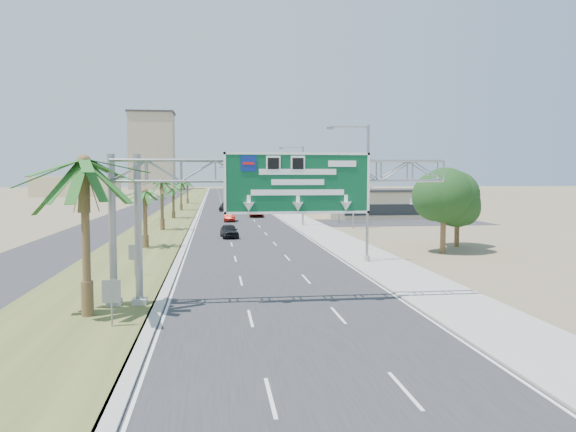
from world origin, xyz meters
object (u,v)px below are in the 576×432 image
(palm_near, at_px, (84,163))
(signal_mast, at_px, (269,185))
(pole_sign_blue, at_px, (354,181))
(pole_sign_red_far, at_px, (306,176))
(car_left_lane, at_px, (229,231))
(store_building, at_px, (382,204))
(sign_gantry, at_px, (265,182))
(car_mid_lane, at_px, (230,216))
(car_far, at_px, (226,207))
(pole_sign_red_near, at_px, (339,167))
(car_right_lane, at_px, (256,213))

(palm_near, distance_m, signal_mast, 65.60)
(pole_sign_blue, xyz_separation_m, pole_sign_red_far, (-1.36, 27.05, 0.58))
(car_left_lane, xyz_separation_m, pole_sign_red_far, (13.71, 35.25, 5.64))
(store_building, distance_m, pole_sign_red_far, 14.40)
(sign_gantry, relative_size, store_building, 0.93)
(car_mid_lane, distance_m, pole_sign_blue, 19.68)
(store_building, bearing_deg, car_left_lane, -132.54)
(car_far, xyz_separation_m, pole_sign_red_near, (14.23, -28.46, 6.71))
(sign_gantry, xyz_separation_m, store_building, (23.06, 56.07, -4.06))
(sign_gantry, height_order, pole_sign_blue, pole_sign_blue)
(car_right_lane, bearing_deg, pole_sign_red_far, 41.44)
(signal_mast, xyz_separation_m, pole_sign_blue, (7.83, -24.00, 0.90))
(signal_mast, bearing_deg, car_left_lane, -102.67)
(car_mid_lane, distance_m, pole_sign_red_far, 20.46)
(pole_sign_red_near, distance_m, pole_sign_red_far, 20.03)
(car_left_lane, bearing_deg, pole_sign_red_far, 63.70)
(car_mid_lane, relative_size, pole_sign_blue, 0.55)
(car_right_lane, xyz_separation_m, pole_sign_red_near, (10.00, -12.97, 6.87))
(car_mid_lane, xyz_separation_m, car_right_lane, (4.27, 7.70, -0.07))
(palm_near, xyz_separation_m, pole_sign_blue, (22.20, 39.98, -1.18))
(car_right_lane, relative_size, car_far, 0.84)
(pole_sign_red_near, height_order, pole_sign_red_far, pole_sign_red_near)
(sign_gantry, distance_m, car_left_lane, 30.34)
(palm_near, bearing_deg, pole_sign_red_far, 72.72)
(car_mid_lane, bearing_deg, car_far, 92.56)
(store_building, bearing_deg, car_mid_lane, -166.45)
(pole_sign_red_near, bearing_deg, car_far, 116.57)
(store_building, distance_m, car_right_lane, 19.34)
(sign_gantry, distance_m, palm_near, 8.41)
(pole_sign_blue, bearing_deg, car_right_lane, 116.90)
(signal_mast, relative_size, car_far, 1.87)
(car_mid_lane, distance_m, pole_sign_red_near, 16.67)
(sign_gantry, relative_size, car_left_lane, 4.09)
(car_right_lane, relative_size, pole_sign_blue, 0.59)
(store_building, bearing_deg, car_far, 143.18)
(sign_gantry, distance_m, car_right_lane, 58.50)
(store_building, relative_size, pole_sign_red_far, 2.24)
(sign_gantry, distance_m, pole_sign_red_far, 66.33)
(car_left_lane, distance_m, pole_sign_red_near, 22.40)
(car_left_lane, xyz_separation_m, pole_sign_blue, (15.07, 8.20, 5.05))
(signal_mast, distance_m, pole_sign_red_far, 7.31)
(palm_near, bearing_deg, signal_mast, 77.34)
(car_left_lane, bearing_deg, pole_sign_red_near, 40.72)
(palm_near, xyz_separation_m, car_left_lane, (7.13, 31.78, -6.23))
(pole_sign_red_near, bearing_deg, pole_sign_blue, -88.57)
(palm_near, xyz_separation_m, store_building, (31.20, 58.00, -4.93))
(pole_sign_red_far, bearing_deg, pole_sign_red_near, -86.62)
(sign_gantry, xyz_separation_m, palm_near, (-8.14, -1.93, 0.87))
(store_building, height_order, pole_sign_red_near, pole_sign_red_near)
(sign_gantry, distance_m, pole_sign_blue, 40.57)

